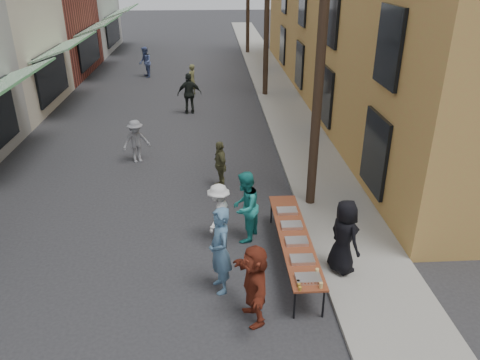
{
  "coord_description": "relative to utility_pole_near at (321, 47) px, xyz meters",
  "views": [
    {
      "loc": [
        1.51,
        -8.9,
        6.54
      ],
      "look_at": [
        2.19,
        2.08,
        1.3
      ],
      "focal_mm": 35.0,
      "sensor_mm": 36.0,
      "label": 1
    }
  ],
  "objects": [
    {
      "name": "condiment_jar_a",
      "position": [
        -1.19,
        -4.77,
        -3.71
      ],
      "size": [
        0.07,
        0.07,
        0.08
      ],
      "primitive_type": "cylinder",
      "color": "#A57F26",
      "rests_on": "serving_table"
    },
    {
      "name": "condiment_jar_b",
      "position": [
        -1.19,
        -4.67,
        -3.71
      ],
      "size": [
        0.07,
        0.07,
        0.08
      ],
      "primitive_type": "cylinder",
      "color": "#A57F26",
      "rests_on": "serving_table"
    },
    {
      "name": "catering_tray_sausage",
      "position": [
        -0.97,
        -4.47,
        -3.71
      ],
      "size": [
        0.5,
        0.33,
        0.08
      ],
      "primitive_type": "cube",
      "color": "maroon",
      "rests_on": "serving_table"
    },
    {
      "name": "guest_front_c",
      "position": [
        -2.03,
        -1.71,
        -3.57
      ],
      "size": [
        1.01,
        1.11,
        1.86
      ],
      "primitive_type": "imported",
      "rotation": [
        0.0,
        0.0,
        -1.98
      ],
      "color": "teal",
      "rests_on": "ground"
    },
    {
      "name": "utility_pole_near",
      "position": [
        0.0,
        0.0,
        0.0
      ],
      "size": [
        0.26,
        0.26,
        9.0
      ],
      "primitive_type": "cylinder",
      "color": "#2D2116",
      "rests_on": "ground"
    },
    {
      "name": "passerby_mid",
      "position": [
        -3.8,
        9.15,
        -3.57
      ],
      "size": [
        1.14,
        0.57,
        1.86
      ],
      "primitive_type": "imported",
      "rotation": [
        0.0,
        0.0,
        3.25
      ],
      "color": "black",
      "rests_on": "ground"
    },
    {
      "name": "server",
      "position": [
        0.05,
        -3.29,
        -3.52
      ],
      "size": [
        0.86,
        1.01,
        1.76
      ],
      "primitive_type": "imported",
      "rotation": [
        0.0,
        0.0,
        1.98
      ],
      "color": "black",
      "rests_on": "sidewalk"
    },
    {
      "name": "catering_tray_foil_b",
      "position": [
        -0.97,
        -3.82,
        -3.71
      ],
      "size": [
        0.5,
        0.33,
        0.08
      ],
      "primitive_type": "cube",
      "color": "#B2B2B7",
      "rests_on": "serving_table"
    },
    {
      "name": "guest_front_b",
      "position": [
        -2.7,
        -3.68,
        -3.51
      ],
      "size": [
        0.66,
        0.83,
        1.98
      ],
      "primitive_type": "imported",
      "rotation": [
        0.0,
        0.0,
        -1.29
      ],
      "color": "teal",
      "rests_on": "ground"
    },
    {
      "name": "catering_tray_buns_end",
      "position": [
        -0.97,
        -1.72,
        -3.71
      ],
      "size": [
        0.5,
        0.33,
        0.08
      ],
      "primitive_type": "cube",
      "color": "tan",
      "rests_on": "serving_table"
    },
    {
      "name": "catering_tray_buns",
      "position": [
        -0.97,
        -3.12,
        -3.71
      ],
      "size": [
        0.5,
        0.33,
        0.08
      ],
      "primitive_type": "cube",
      "color": "tan",
      "rests_on": "serving_table"
    },
    {
      "name": "serving_table",
      "position": [
        -0.97,
        -2.82,
        -3.79
      ],
      "size": [
        0.7,
        4.0,
        0.75
      ],
      "color": "brown",
      "rests_on": "ground"
    },
    {
      "name": "guest_front_e",
      "position": [
        -2.59,
        1.34,
        -3.73
      ],
      "size": [
        0.62,
        0.97,
        1.53
      ],
      "primitive_type": "imported",
      "rotation": [
        0.0,
        0.0,
        -1.27
      ],
      "color": "brown",
      "rests_on": "ground"
    },
    {
      "name": "ground",
      "position": [
        -4.3,
        -3.0,
        -4.5
      ],
      "size": [
        120.0,
        120.0,
        0.0
      ],
      "primitive_type": "plane",
      "color": "#28282B",
      "rests_on": "ground"
    },
    {
      "name": "catering_tray_foil_d",
      "position": [
        -0.97,
        -2.42,
        -3.71
      ],
      "size": [
        0.5,
        0.33,
        0.08
      ],
      "primitive_type": "cube",
      "color": "#B2B2B7",
      "rests_on": "serving_table"
    },
    {
      "name": "condiment_jar_c",
      "position": [
        -1.19,
        -4.57,
        -3.71
      ],
      "size": [
        0.07,
        0.07,
        0.08
      ],
      "primitive_type": "cylinder",
      "color": "#A57F26",
      "rests_on": "serving_table"
    },
    {
      "name": "passerby_left",
      "position": [
        -5.46,
        3.56,
        -3.74
      ],
      "size": [
        1.13,
        0.94,
        1.53
      ],
      "primitive_type": "imported",
      "rotation": [
        0.0,
        0.0,
        0.46
      ],
      "color": "gray",
      "rests_on": "ground"
    },
    {
      "name": "guest_queue_back",
      "position": [
        -2.06,
        -4.66,
        -3.65
      ],
      "size": [
        0.8,
        1.64,
        1.7
      ],
      "primitive_type": "imported",
      "rotation": [
        0.0,
        0.0,
        -1.37
      ],
      "color": "maroon",
      "rests_on": "ground"
    },
    {
      "name": "utility_pole_mid",
      "position": [
        0.0,
        12.0,
        0.0
      ],
      "size": [
        0.26,
        0.26,
        9.0
      ],
      "primitive_type": "cylinder",
      "color": "#2D2116",
      "rests_on": "ground"
    },
    {
      "name": "passerby_far",
      "position": [
        -6.7,
        16.65,
        -3.6
      ],
      "size": [
        0.9,
        1.03,
        1.79
      ],
      "primitive_type": "imported",
      "rotation": [
        0.0,
        0.0,
        5.0
      ],
      "color": "#4E5F97",
      "rests_on": "ground"
    },
    {
      "name": "passerby_right",
      "position": [
        -3.81,
        12.41,
        -3.7
      ],
      "size": [
        0.64,
        0.7,
        1.6
      ],
      "primitive_type": "imported",
      "rotation": [
        0.0,
        0.0,
        4.11
      ],
      "color": "brown",
      "rests_on": "ground"
    },
    {
      "name": "sidewalk",
      "position": [
        0.7,
        12.0,
        -4.45
      ],
      "size": [
        2.2,
        60.0,
        0.1
      ],
      "primitive_type": "cube",
      "color": "gray",
      "rests_on": "ground"
    },
    {
      "name": "cup_stack",
      "position": [
        -0.77,
        -4.72,
        -3.69
      ],
      "size": [
        0.08,
        0.08,
        0.12
      ],
      "primitive_type": "cylinder",
      "color": "tan",
      "rests_on": "serving_table"
    },
    {
      "name": "guest_front_d",
      "position": [
        -2.69,
        -1.72,
        -3.72
      ],
      "size": [
        0.89,
        1.15,
        1.56
      ],
      "primitive_type": "imported",
      "rotation": [
        0.0,
        0.0,
        -1.92
      ],
      "color": "silver",
      "rests_on": "ground"
    }
  ]
}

